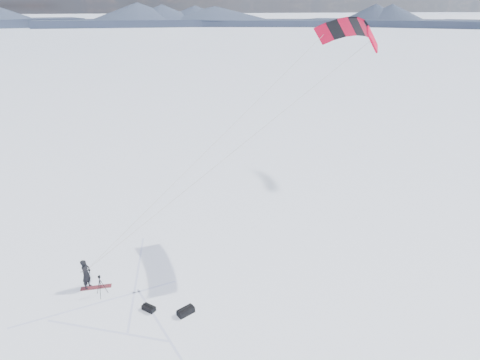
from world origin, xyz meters
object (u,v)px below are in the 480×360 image
object	(u,v)px
snowboard	(96,287)
snowkiter	(89,287)
gear_bag_b	(149,308)
gear_bag_a	(186,311)
tripod	(100,283)

from	to	relation	value
snowboard	snowkiter	bearing A→B (deg)	168.09
snowkiter	gear_bag_b	size ratio (longest dim) A/B	2.41
snowkiter	gear_bag_b	distance (m)	4.21
gear_bag_a	gear_bag_b	distance (m)	1.99
gear_bag_b	tripod	bearing A→B (deg)	-172.28
snowboard	gear_bag_b	size ratio (longest dim) A/B	2.21
snowkiter	snowboard	distance (m)	0.43
snowboard	gear_bag_a	distance (m)	5.73
snowkiter	snowboard	bearing A→B (deg)	-82.03
tripod	gear_bag_b	bearing A→B (deg)	-57.63
snowkiter	gear_bag_a	size ratio (longest dim) A/B	1.87
tripod	gear_bag_b	xyz separation A→B (m)	(2.41, -1.89, -0.68)
snowkiter	gear_bag_b	bearing A→B (deg)	-106.91
snowkiter	tripod	distance (m)	1.43
snowkiter	gear_bag_a	distance (m)	6.13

